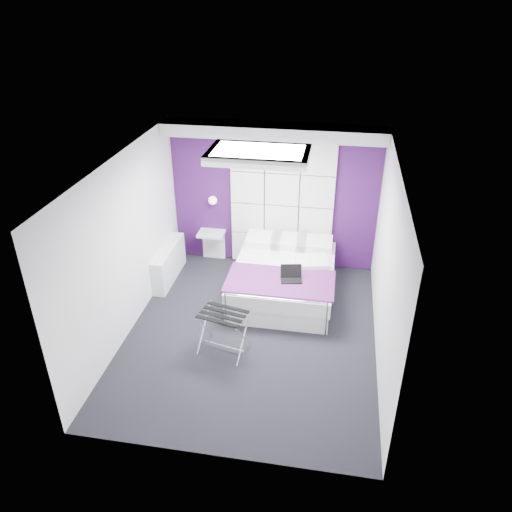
{
  "coord_description": "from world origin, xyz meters",
  "views": [
    {
      "loc": [
        1.07,
        -5.8,
        4.6
      ],
      "look_at": [
        0.01,
        0.35,
        1.12
      ],
      "focal_mm": 35.0,
      "sensor_mm": 36.0,
      "label": 1
    }
  ],
  "objects": [
    {
      "name": "luggage_rack",
      "position": [
        -0.32,
        -0.43,
        0.31
      ],
      "size": [
        0.63,
        0.47,
        0.62
      ],
      "rotation": [
        0.0,
        0.0,
        -0.22
      ],
      "color": "silver",
      "rests_on": "floor"
    },
    {
      "name": "soffit",
      "position": [
        0.0,
        1.95,
        2.5
      ],
      "size": [
        3.58,
        0.5,
        0.2
      ],
      "primitive_type": "cube",
      "color": "white",
      "rests_on": "wall_back"
    },
    {
      "name": "skylight",
      "position": [
        0.0,
        0.6,
        2.55
      ],
      "size": [
        1.36,
        0.86,
        0.12
      ],
      "primitive_type": null,
      "color": "white",
      "rests_on": "ceiling"
    },
    {
      "name": "ceiling",
      "position": [
        0.0,
        0.0,
        2.6
      ],
      "size": [
        4.4,
        4.4,
        0.0
      ],
      "primitive_type": "plane",
      "rotation": [
        3.14,
        0.0,
        0.0
      ],
      "color": "white",
      "rests_on": "wall_back"
    },
    {
      "name": "headboard",
      "position": [
        0.15,
        2.14,
        1.17
      ],
      "size": [
        1.8,
        0.08,
        2.3
      ],
      "primitive_type": null,
      "color": "silver",
      "rests_on": "wall_back"
    },
    {
      "name": "accent_wall",
      "position": [
        0.0,
        2.19,
        1.3
      ],
      "size": [
        3.58,
        0.02,
        2.58
      ],
      "primitive_type": "cube",
      "color": "#3A1149",
      "rests_on": "wall_back"
    },
    {
      "name": "wall_right",
      "position": [
        1.8,
        0.0,
        1.3
      ],
      "size": [
        0.0,
        4.4,
        4.4
      ],
      "primitive_type": "plane",
      "rotation": [
        1.57,
        0.0,
        -1.57
      ],
      "color": "white",
      "rests_on": "floor"
    },
    {
      "name": "nightstand",
      "position": [
        -1.1,
        2.02,
        0.57
      ],
      "size": [
        0.47,
        0.36,
        0.05
      ],
      "primitive_type": "cube",
      "color": "white",
      "rests_on": "wall_back"
    },
    {
      "name": "floor",
      "position": [
        0.0,
        0.0,
        0.0
      ],
      "size": [
        4.4,
        4.4,
        0.0
      ],
      "primitive_type": "plane",
      "color": "black",
      "rests_on": "ground"
    },
    {
      "name": "radiator",
      "position": [
        -1.69,
        1.3,
        0.3
      ],
      "size": [
        0.22,
        1.2,
        0.6
      ],
      "primitive_type": "cube",
      "color": "white",
      "rests_on": "floor"
    },
    {
      "name": "bed",
      "position": [
        0.33,
        1.14,
        0.3
      ],
      "size": [
        1.66,
        2.0,
        0.7
      ],
      "color": "white",
      "rests_on": "floor"
    },
    {
      "name": "wall_back",
      "position": [
        0.0,
        2.2,
        1.3
      ],
      "size": [
        3.6,
        0.0,
        3.6
      ],
      "primitive_type": "plane",
      "rotation": [
        1.57,
        0.0,
        0.0
      ],
      "color": "white",
      "rests_on": "floor"
    },
    {
      "name": "wall_left",
      "position": [
        -1.8,
        0.0,
        1.3
      ],
      "size": [
        0.0,
        4.4,
        4.4
      ],
      "primitive_type": "plane",
      "rotation": [
        1.57,
        0.0,
        1.57
      ],
      "color": "white",
      "rests_on": "floor"
    },
    {
      "name": "wall_lamp",
      "position": [
        -1.05,
        2.06,
        1.22
      ],
      "size": [
        0.15,
        0.15,
        0.15
      ],
      "primitive_type": "sphere",
      "color": "white",
      "rests_on": "wall_back"
    },
    {
      "name": "laptop",
      "position": [
        0.5,
        0.72,
        0.62
      ],
      "size": [
        0.32,
        0.23,
        0.23
      ],
      "rotation": [
        0.0,
        0.0,
        0.19
      ],
      "color": "black",
      "rests_on": "bed"
    }
  ]
}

